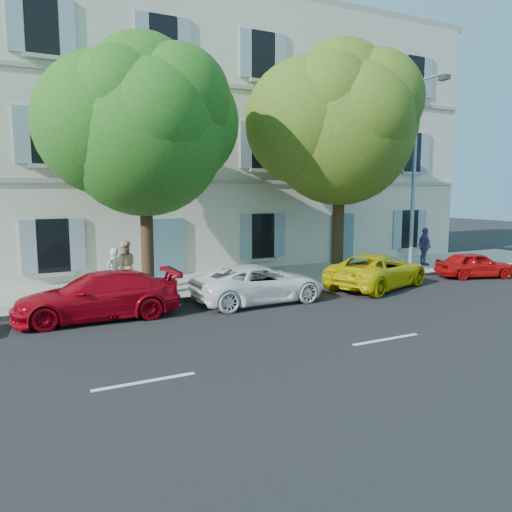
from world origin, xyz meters
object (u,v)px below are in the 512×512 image
pedestrian_c (425,246)px  pedestrian_b (125,266)px  pedestrian_a (114,271)px  car_yellow_supercar (378,271)px  tree_right (340,132)px  street_lamp (417,165)px  car_red_coupe (98,296)px  car_red_hatchback (475,265)px  car_white_coupe (259,284)px  tree_left (144,135)px

pedestrian_c → pedestrian_b: bearing=106.6°
pedestrian_a → pedestrian_c: bearing=141.6°
pedestrian_a → pedestrian_b: pedestrian_b is taller
pedestrian_c → car_yellow_supercar: bearing=135.0°
tree_right → street_lamp: 3.68m
car_red_coupe → car_red_hatchback: car_red_coupe is taller
car_red_hatchback → car_red_coupe: bearing=107.3°
street_lamp → car_red_hatchback: bearing=-38.4°
car_white_coupe → pedestrian_b: size_ratio=2.51×
car_red_coupe → tree_right: bearing=104.5°
car_yellow_supercar → car_white_coupe: bearing=72.0°
street_lamp → pedestrian_c: 4.30m
pedestrian_a → pedestrian_b: 0.49m
car_red_hatchback → street_lamp: (-1.96, 1.55, 4.15)m
tree_right → pedestrian_c: 7.20m
car_white_coupe → pedestrian_b: (-3.68, 3.03, 0.42)m
car_white_coupe → tree_left: tree_left is taller
car_red_hatchback → tree_left: 14.34m
car_red_coupe → car_yellow_supercar: 10.17m
tree_right → street_lamp: bearing=-14.8°
tree_right → tree_left: bearing=-177.3°
car_red_coupe → pedestrian_b: (1.39, 2.81, 0.37)m
tree_left → pedestrian_b: tree_left is taller
pedestrian_a → car_white_coupe: bearing=107.5°
car_red_coupe → pedestrian_b: 3.16m
car_red_hatchback → pedestrian_a: bearing=97.1°
car_red_hatchback → pedestrian_c: (-0.05, 2.77, 0.49)m
tree_right → pedestrian_a: 10.31m
street_lamp → pedestrian_b: 12.56m
tree_left → pedestrian_a: size_ratio=5.22×
car_red_coupe → pedestrian_c: (15.21, 2.55, 0.37)m
car_red_hatchback → pedestrian_b: pedestrian_b is taller
car_red_coupe → street_lamp: 13.97m
car_white_coupe → pedestrian_c: (10.14, 2.77, 0.42)m
car_red_hatchback → tree_right: (-5.30, 2.44, 5.41)m
car_white_coupe → pedestrian_c: 10.52m
tree_right → pedestrian_c: (5.24, 0.34, -4.92)m
car_red_hatchback → tree_right: 7.96m
car_red_hatchback → tree_right: tree_right is taller
pedestrian_c → car_red_hatchback: bearing=-161.2°
tree_left → pedestrian_b: 4.53m
tree_left → pedestrian_a: 4.65m
car_red_coupe → tree_right: tree_right is taller
street_lamp → tree_right: bearing=165.2°
street_lamp → pedestrian_b: street_lamp is taller
car_yellow_supercar → pedestrian_c: size_ratio=2.62×
car_yellow_supercar → car_red_hatchback: 5.10m
pedestrian_a → tree_right: bearing=139.4°
car_red_coupe → pedestrian_a: (0.97, 2.57, 0.27)m
car_white_coupe → tree_right: (4.90, 2.43, 5.34)m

